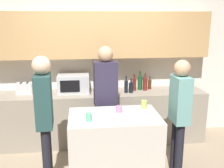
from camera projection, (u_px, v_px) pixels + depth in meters
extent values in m
cube|color=silver|center=(97.00, 61.00, 4.62)|extent=(6.40, 0.08, 2.70)
cube|color=tan|center=(98.00, 35.00, 4.31)|extent=(3.74, 0.32, 0.75)
cube|color=gray|center=(99.00, 117.00, 4.51)|extent=(3.60, 0.62, 0.88)
cube|color=beige|center=(114.00, 147.00, 3.43)|extent=(1.15, 0.73, 0.89)
cube|color=#B7BABC|center=(73.00, 83.00, 4.39)|extent=(0.52, 0.38, 0.30)
cube|color=black|center=(70.00, 86.00, 4.20)|extent=(0.31, 0.01, 0.19)
cube|color=silver|center=(25.00, 88.00, 4.31)|extent=(0.26, 0.16, 0.18)
cube|color=black|center=(21.00, 83.00, 4.29)|extent=(0.02, 0.11, 0.01)
cube|color=black|center=(27.00, 83.00, 4.30)|extent=(0.02, 0.11, 0.01)
cylinder|color=brown|center=(182.00, 86.00, 4.63)|extent=(0.14, 0.14, 0.10)
cylinder|color=#38662D|center=(182.00, 78.00, 4.59)|extent=(0.01, 0.01, 0.18)
sphere|color=silver|center=(183.00, 70.00, 4.56)|extent=(0.13, 0.13, 0.13)
cylinder|color=black|center=(126.00, 87.00, 4.36)|extent=(0.06, 0.06, 0.20)
cylinder|color=black|center=(126.00, 78.00, 4.33)|extent=(0.02, 0.02, 0.08)
cylinder|color=black|center=(131.00, 88.00, 4.37)|extent=(0.07, 0.07, 0.17)
cylinder|color=black|center=(131.00, 81.00, 4.34)|extent=(0.03, 0.03, 0.07)
cylinder|color=maroon|center=(134.00, 85.00, 4.49)|extent=(0.07, 0.07, 0.21)
cylinder|color=maroon|center=(134.00, 76.00, 4.46)|extent=(0.02, 0.02, 0.08)
cylinder|color=#194723|center=(140.00, 83.00, 4.54)|extent=(0.08, 0.08, 0.23)
cylinder|color=#194723|center=(140.00, 74.00, 4.50)|extent=(0.03, 0.03, 0.09)
cylinder|color=maroon|center=(145.00, 84.00, 4.50)|extent=(0.08, 0.08, 0.22)
cylinder|color=maroon|center=(145.00, 75.00, 4.46)|extent=(0.03, 0.03, 0.09)
cylinder|color=#472814|center=(150.00, 84.00, 4.60)|extent=(0.06, 0.06, 0.16)
cylinder|color=#472814|center=(150.00, 78.00, 4.57)|extent=(0.02, 0.02, 0.06)
cylinder|color=white|center=(95.00, 117.00, 3.26)|extent=(0.26, 0.26, 0.01)
cylinder|color=#B97AAA|center=(119.00, 109.00, 3.43)|extent=(0.09, 0.09, 0.08)
cylinder|color=#62C498|center=(89.00, 117.00, 3.13)|extent=(0.07, 0.07, 0.10)
cylinder|color=#AAC15B|center=(144.00, 104.00, 3.58)|extent=(0.08, 0.08, 0.11)
cylinder|color=black|center=(179.00, 151.00, 3.46)|extent=(0.11, 0.11, 0.77)
cylinder|color=black|center=(175.00, 145.00, 3.62)|extent=(0.11, 0.11, 0.77)
cube|color=#6AA4A1|center=(180.00, 99.00, 3.37)|extent=(0.19, 0.34, 0.61)
sphere|color=tan|center=(182.00, 68.00, 3.27)|extent=(0.21, 0.21, 0.21)
cylinder|color=black|center=(111.00, 130.00, 4.05)|extent=(0.11, 0.11, 0.83)
cylinder|color=black|center=(101.00, 131.00, 4.02)|extent=(0.11, 0.11, 0.83)
cube|color=#2F2940|center=(106.00, 84.00, 3.86)|extent=(0.35, 0.22, 0.66)
sphere|color=tan|center=(105.00, 54.00, 3.75)|extent=(0.22, 0.22, 0.22)
cylinder|color=black|center=(48.00, 153.00, 3.37)|extent=(0.11, 0.11, 0.81)
cylinder|color=black|center=(47.00, 159.00, 3.22)|extent=(0.11, 0.11, 0.81)
cube|color=#264948|center=(44.00, 101.00, 3.12)|extent=(0.21, 0.35, 0.64)
sphere|color=beige|center=(41.00, 65.00, 3.01)|extent=(0.22, 0.22, 0.22)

